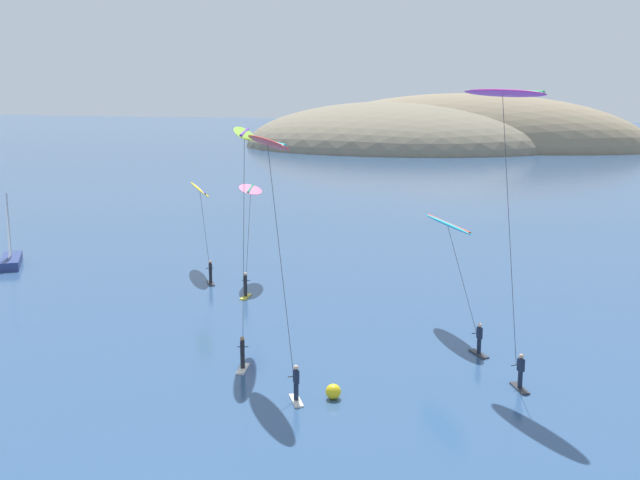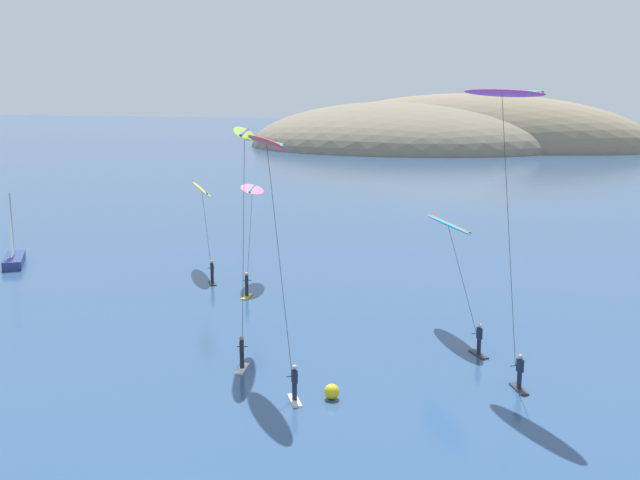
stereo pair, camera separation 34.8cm
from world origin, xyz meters
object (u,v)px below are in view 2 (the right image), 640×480
(marker_buoy, at_px, (332,392))
(kitesurfer_red, at_px, (269,161))
(kitesurfer_magenta, at_px, (504,116))
(kitesurfer_lime, at_px, (244,150))
(kitesurfer_pink, at_px, (252,196))
(kitesurfer_yellow, at_px, (202,195))
(kitesurfer_cyan, at_px, (450,232))
(sailboat_near, at_px, (14,256))

(marker_buoy, bearing_deg, kitesurfer_red, 147.35)
(marker_buoy, bearing_deg, kitesurfer_magenta, 37.98)
(kitesurfer_lime, height_order, marker_buoy, kitesurfer_lime)
(kitesurfer_pink, bearing_deg, kitesurfer_magenta, -38.76)
(kitesurfer_yellow, bearing_deg, kitesurfer_pink, -23.32)
(kitesurfer_yellow, relative_size, kitesurfer_cyan, 0.97)
(sailboat_near, height_order, kitesurfer_magenta, kitesurfer_magenta)
(kitesurfer_red, bearing_deg, sailboat_near, 148.24)
(sailboat_near, bearing_deg, kitesurfer_lime, -27.90)
(marker_buoy, bearing_deg, kitesurfer_yellow, 126.51)
(kitesurfer_yellow, height_order, marker_buoy, kitesurfer_yellow)
(kitesurfer_yellow, distance_m, marker_buoy, 27.62)
(kitesurfer_lime, relative_size, kitesurfer_pink, 1.48)
(kitesurfer_lime, distance_m, kitesurfer_magenta, 13.43)
(sailboat_near, distance_m, kitesurfer_cyan, 36.20)
(kitesurfer_red, bearing_deg, kitesurfer_yellow, 122.57)
(sailboat_near, bearing_deg, kitesurfer_red, -31.76)
(kitesurfer_pink, distance_m, kitesurfer_magenta, 24.00)
(kitesurfer_cyan, bearing_deg, kitesurfer_red, -128.29)
(kitesurfer_lime, distance_m, kitesurfer_cyan, 12.46)
(kitesurfer_lime, distance_m, kitesurfer_pink, 14.86)
(kitesurfer_lime, relative_size, kitesurfer_cyan, 1.48)
(kitesurfer_pink, relative_size, kitesurfer_cyan, 1.00)
(kitesurfer_magenta, xyz_separation_m, marker_buoy, (-6.69, -5.22, -12.12))
(kitesurfer_red, relative_size, kitesurfer_magenta, 0.84)
(kitesurfer_cyan, xyz_separation_m, kitesurfer_red, (-7.38, -9.34, 4.65))
(sailboat_near, relative_size, kitesurfer_lime, 0.48)
(kitesurfer_red, bearing_deg, kitesurfer_magenta, 15.15)
(kitesurfer_pink, xyz_separation_m, kitesurfer_magenta, (18.05, -14.49, 6.35))
(kitesurfer_lime, height_order, kitesurfer_magenta, kitesurfer_magenta)
(kitesurfer_cyan, bearing_deg, kitesurfer_magenta, -64.86)
(kitesurfer_pink, bearing_deg, marker_buoy, -60.05)
(kitesurfer_lime, xyz_separation_m, kitesurfer_magenta, (13.24, -1.13, 1.96))
(kitesurfer_lime, relative_size, kitesurfer_magenta, 0.85)
(kitesurfer_cyan, relative_size, kitesurfer_magenta, 0.58)
(kitesurfer_yellow, distance_m, kitesurfer_lime, 18.74)
(kitesurfer_lime, xyz_separation_m, marker_buoy, (6.55, -6.36, -10.16))
(kitesurfer_red, height_order, kitesurfer_magenta, kitesurfer_magenta)
(kitesurfer_pink, distance_m, kitesurfer_red, 19.40)
(kitesurfer_yellow, relative_size, marker_buoy, 10.98)
(kitesurfer_magenta, bearing_deg, marker_buoy, -142.02)
(sailboat_near, xyz_separation_m, kitesurfer_pink, (20.00, 0.23, 5.48))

